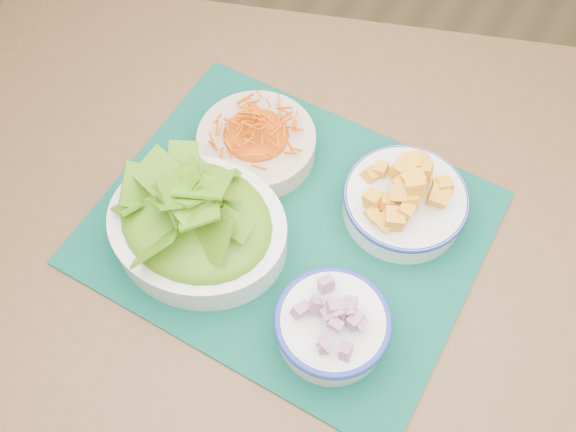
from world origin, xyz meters
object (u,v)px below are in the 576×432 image
object	(u,v)px
carrot_bowl	(256,140)
onion_bowl	(333,323)
placemat	(288,227)
squash_bowl	(406,196)
table	(338,268)
lettuce_bowl	(196,220)

from	to	relation	value
carrot_bowl	onion_bowl	xyz separation A→B (m)	(0.24, -0.20, 0.01)
placemat	carrot_bowl	distance (m)	0.14
placemat	squash_bowl	distance (m)	0.17
table	placemat	distance (m)	0.12
onion_bowl	table	bearing A→B (deg)	112.21
table	lettuce_bowl	bearing A→B (deg)	-170.78
lettuce_bowl	onion_bowl	distance (m)	0.23
table	lettuce_bowl	xyz separation A→B (m)	(-0.17, -0.10, 0.15)
placemat	onion_bowl	distance (m)	0.17
onion_bowl	placemat	bearing A→B (deg)	140.35
table	carrot_bowl	size ratio (longest dim) A/B	8.62
placemat	onion_bowl	xyz separation A→B (m)	(0.13, -0.11, 0.04)
onion_bowl	carrot_bowl	bearing A→B (deg)	140.60
table	squash_bowl	bearing A→B (deg)	39.55
squash_bowl	lettuce_bowl	xyz separation A→B (m)	(-0.22, -0.19, 0.01)
squash_bowl	table	bearing A→B (deg)	-119.52
placemat	squash_bowl	size ratio (longest dim) A/B	2.75
table	squash_bowl	world-z (taller)	squash_bowl
table	lettuce_bowl	world-z (taller)	lettuce_bowl
placemat	table	bearing A→B (deg)	11.99
squash_bowl	lettuce_bowl	size ratio (longest dim) A/B	0.68
lettuce_bowl	onion_bowl	size ratio (longest dim) A/B	1.55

